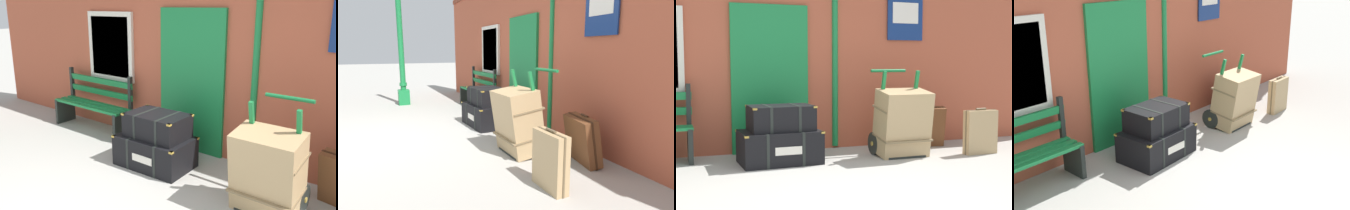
{
  "view_description": "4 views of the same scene",
  "coord_description": "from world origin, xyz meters",
  "views": [
    {
      "loc": [
        2.7,
        -1.82,
        2.14
      ],
      "look_at": [
        -0.23,
        1.92,
        0.81
      ],
      "focal_mm": 38.37,
      "sensor_mm": 36.0,
      "label": 1
    },
    {
      "loc": [
        5.01,
        -0.37,
        1.44
      ],
      "look_at": [
        0.58,
        1.7,
        0.54
      ],
      "focal_mm": 31.69,
      "sensor_mm": 36.0,
      "label": 2
    },
    {
      "loc": [
        -1.57,
        -4.29,
        1.3
      ],
      "look_at": [
        0.69,
        1.8,
        0.71
      ],
      "focal_mm": 51.05,
      "sensor_mm": 36.0,
      "label": 3
    },
    {
      "loc": [
        -4.15,
        -2.13,
        2.62
      ],
      "look_at": [
        0.53,
        1.86,
        0.52
      ],
      "focal_mm": 45.16,
      "sensor_mm": 36.0,
      "label": 4
    }
  ],
  "objects": [
    {
      "name": "suitcase_oxblood",
      "position": [
        2.1,
        2.07,
        0.31
      ],
      "size": [
        0.66,
        0.39,
        0.64
      ],
      "color": "brown",
      "rests_on": "ground"
    },
    {
      "name": "suitcase_caramel",
      "position": [
        2.55,
        1.29,
        0.31
      ],
      "size": [
        0.49,
        0.15,
        0.66
      ],
      "color": "tan",
      "rests_on": "ground"
    },
    {
      "name": "steamer_trunk_base",
      "position": [
        -0.25,
        1.65,
        0.21
      ],
      "size": [
        1.04,
        0.69,
        0.43
      ],
      "color": "black",
      "rests_on": "ground"
    },
    {
      "name": "ground_plane",
      "position": [
        0.0,
        0.0,
        0.0
      ],
      "size": [
        60.0,
        60.0,
        0.0
      ],
      "primitive_type": "plane",
      "color": "#A3A099"
    },
    {
      "name": "porters_trolley",
      "position": [
        1.42,
        1.66,
        0.27
      ],
      "size": [
        0.71,
        0.64,
        1.19
      ],
      "color": "black",
      "rests_on": "ground"
    },
    {
      "name": "steamer_trunk_middle",
      "position": [
        -0.22,
        1.68,
        0.58
      ],
      "size": [
        0.82,
        0.57,
        0.33
      ],
      "color": "black",
      "rests_on": "steamer_trunk_base"
    },
    {
      "name": "large_brown_trunk",
      "position": [
        1.42,
        1.48,
        0.47
      ],
      "size": [
        0.7,
        0.56,
        0.93
      ],
      "color": "tan",
      "rests_on": "ground"
    },
    {
      "name": "brick_facade",
      "position": [
        -0.01,
        2.6,
        1.6
      ],
      "size": [
        10.4,
        0.35,
        3.2
      ],
      "color": "#AD5138",
      "rests_on": "ground"
    }
  ]
}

